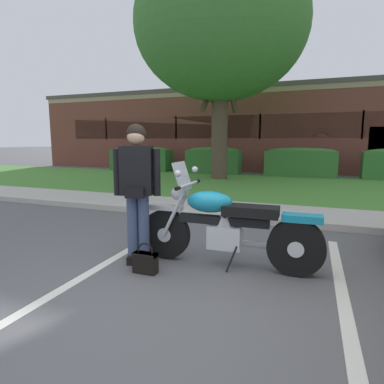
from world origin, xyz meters
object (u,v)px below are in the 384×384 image
motorcycle (233,227)px  hedge_center_left (214,160)px  hedge_center_right (300,162)px  rider_person (137,184)px  shade_tree (221,26)px  handbag (145,261)px  hedge_left (141,158)px  brick_building (272,131)px

motorcycle → hedge_center_left: motorcycle is taller
hedge_center_left → hedge_center_right: 3.78m
rider_person → hedge_center_left: (-2.47, 10.90, -0.34)m
motorcycle → hedge_center_left: bearing=108.8°
rider_person → shade_tree: 10.06m
handbag → hedge_center_right: 11.23m
hedge_left → hedge_center_right: (7.55, -0.00, 0.00)m
handbag → hedge_center_right: hedge_center_right is taller
handbag → brick_building: size_ratio=0.01×
motorcycle → rider_person: 1.27m
shade_tree → hedge_center_right: 6.13m
motorcycle → hedge_left: motorcycle is taller
hedge_center_right → motorcycle: bearing=-90.9°
rider_person → shade_tree: (-1.58, 8.79, 4.64)m
hedge_center_right → brick_building: size_ratio=0.11×
shade_tree → hedge_left: shade_tree is taller
handbag → brick_building: bearing=93.1°
motorcycle → hedge_center_right: 10.61m
handbag → hedge_center_left: (-2.72, 11.17, 0.51)m
hedge_left → rider_person: bearing=-60.2°
rider_person → brick_building: 16.51m
handbag → shade_tree: (-1.83, 9.06, 5.49)m
motorcycle → handbag: bearing=-147.6°
motorcycle → brick_building: (-1.80, 16.17, 1.60)m
hedge_center_left → rider_person: bearing=-77.2°
rider_person → hedge_center_right: bearing=83.2°
hedge_center_right → brick_building: bearing=109.4°
motorcycle → brick_building: 16.35m
shade_tree → hedge_center_left: 5.48m
shade_tree → brick_building: bearing=83.2°
motorcycle → rider_person: size_ratio=1.32×
hedge_left → shade_tree: bearing=-24.3°
rider_person → shade_tree: bearing=100.2°
motorcycle → shade_tree: 10.30m
hedge_center_right → handbag: bearing=-95.4°
shade_tree → hedge_center_left: bearing=112.9°
rider_person → hedge_left: 12.57m
shade_tree → motorcycle: bearing=-72.3°
hedge_left → hedge_center_left: bearing=0.0°
shade_tree → brick_building: 8.51m
shade_tree → hedge_center_left: size_ratio=3.41×
shade_tree → hedge_left: size_ratio=2.69×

